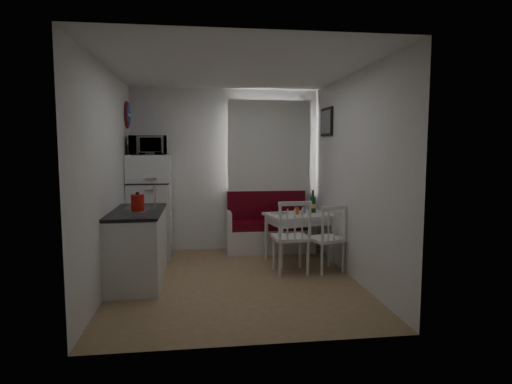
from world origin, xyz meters
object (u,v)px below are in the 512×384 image
chair_right (328,231)px  microwave (148,145)px  dining_table (299,219)px  bench (268,231)px  kettle (138,203)px  chair_left (292,229)px  wine_bottle (313,201)px  fridge (150,206)px  kitchen_counter (138,246)px

chair_right → microwave: microwave is taller
dining_table → bench: bearing=106.3°
dining_table → chair_right: chair_right is taller
bench → dining_table: size_ratio=1.27×
kettle → chair_left: bearing=9.4°
chair_right → kettle: kettle is taller
wine_bottle → dining_table: bearing=-156.8°
fridge → kettle: 1.53m
bench → fridge: bearing=-176.5°
kitchen_counter → chair_right: size_ratio=2.47×
kitchen_counter → bench: kitchen_counter is taller
dining_table → fridge: fridge is taller
bench → dining_table: bearing=-60.3°
fridge → microwave: 0.92m
kettle → microwave: bearing=91.2°
dining_table → chair_right: size_ratio=1.97×
microwave → kitchen_counter: bearing=-90.9°
microwave → chair_right: bearing=-25.1°
fridge → microwave: bearing=-90.0°
kettle → dining_table: bearing=24.5°
kitchen_counter → chair_left: 1.97m
fridge → wine_bottle: fridge is taller
chair_left → chair_right: size_ratio=0.98×
chair_right → kettle: size_ratio=2.18×
bench → microwave: (-1.84, -0.16, 1.38)m
kettle → wine_bottle: (2.40, 1.09, -0.15)m
chair_left → fridge: size_ratio=0.34×
dining_table → wine_bottle: wine_bottle is taller
chair_left → fridge: bearing=145.4°
bench → kettle: 2.53m
kettle → wine_bottle: size_ratio=0.72×
microwave → kettle: size_ratio=2.12×
kitchen_counter → dining_table: (2.22, 0.72, 0.16)m
fridge → kettle: bearing=-88.9°
chair_right → microwave: 2.91m
microwave → wine_bottle: size_ratio=1.53×
chair_left → chair_right: 0.48m
kitchen_counter → chair_right: 2.45m
dining_table → kettle: size_ratio=4.30×
kettle → wine_bottle: bearing=24.4°
kitchen_counter → kettle: kitchen_counter is taller
dining_table → microwave: microwave is taller
fridge → wine_bottle: (2.43, -0.42, 0.09)m
bench → microwave: bearing=-175.0°
dining_table → chair_left: size_ratio=2.01×
kitchen_counter → chair_left: bearing=1.4°
kitchen_counter → chair_right: (2.45, 0.06, 0.11)m
bench → kettle: kettle is taller
chair_left → wine_bottle: (0.48, 0.77, 0.26)m
microwave → kettle: (0.03, -1.46, -0.68)m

